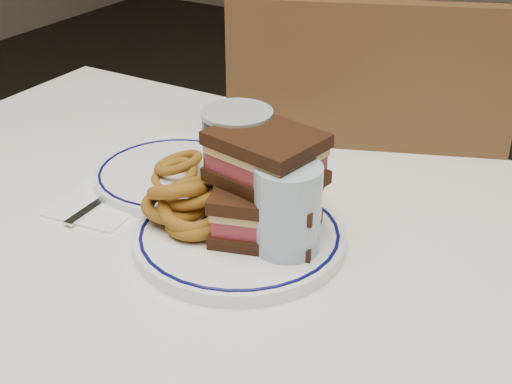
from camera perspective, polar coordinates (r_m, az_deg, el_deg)
The scene contains 11 objects.
dining_table at distance 1.00m, azimuth -2.78°, elevation -8.72°, with size 1.27×0.87×0.75m.
chair_far at distance 1.41m, azimuth 8.14°, elevation -2.01°, with size 0.59×0.59×0.99m.
main_plate at distance 0.92m, azimuth -1.32°, elevation -3.60°, with size 0.27×0.27×0.02m.
reuben_sandwich at distance 0.88m, azimuth 0.84°, elevation 0.55°, with size 0.16×0.15×0.13m.
onion_rings_main at distance 0.93m, azimuth -5.57°, elevation -0.92°, with size 0.13×0.11×0.08m.
ketchup_ramekin at distance 0.98m, azimuth 1.36°, elevation 0.50°, with size 0.06×0.06×0.03m.
beer_mug at distance 0.95m, azimuth -1.33°, elevation 2.17°, with size 0.14×0.09×0.16m.
water_glass at distance 0.86m, azimuth 2.53°, elevation -1.80°, with size 0.08×0.08×0.13m, color #A7C1D7.
far_plate at distance 1.08m, azimuth -6.59°, elevation 1.41°, with size 0.24×0.24×0.02m.
onion_rings_far at distance 1.06m, azimuth -6.39°, elevation 1.86°, with size 0.09×0.10×0.05m.
napkin_fork at distance 1.03m, azimuth -12.32°, elevation -0.91°, with size 0.13×0.15×0.01m.
Camera 1 is at (0.45, -0.66, 1.25)m, focal length 50.00 mm.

